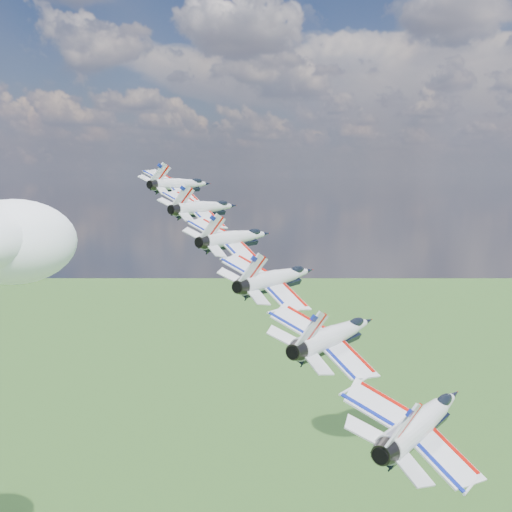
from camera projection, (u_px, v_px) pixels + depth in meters
The scene contains 6 objects.
jet_0 at pixel (182, 184), 97.70m from camera, with size 9.59×14.21×4.24m, color white, non-canonical shape.
jet_1 at pixel (206, 207), 86.76m from camera, with size 9.59×14.21×4.24m, color silver, non-canonical shape.
jet_2 at pixel (237, 237), 75.82m from camera, with size 9.59×14.21×4.24m, color silver, non-canonical shape.
jet_3 at pixel (278, 278), 64.88m from camera, with size 9.59×14.21×4.24m, color white, non-canonical shape.
jet_4 at pixel (336, 334), 53.95m from camera, with size 9.59×14.21×4.24m, color white, non-canonical shape.
jet_5 at pixel (424, 419), 43.01m from camera, with size 9.59×14.21×4.24m, color white, non-canonical shape.
Camera 1 is at (36.14, -71.51, 160.58)m, focal length 45.00 mm.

